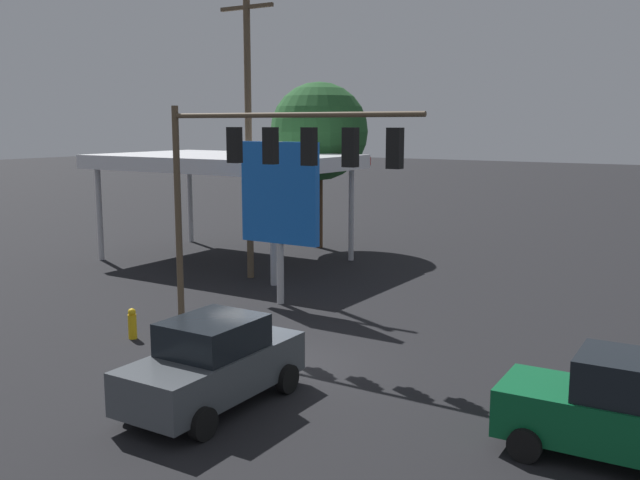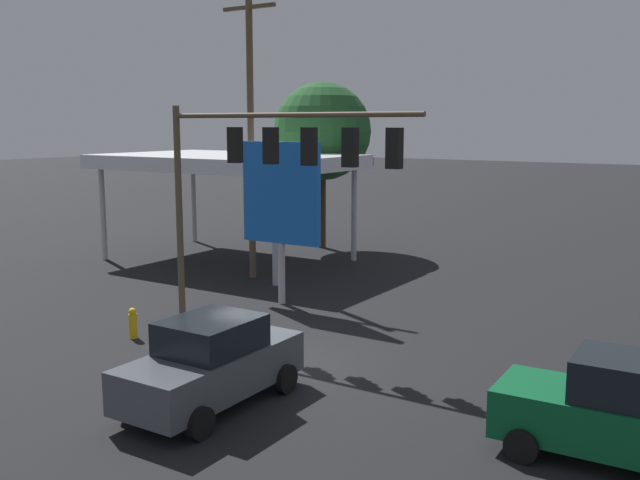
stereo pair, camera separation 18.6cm
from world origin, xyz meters
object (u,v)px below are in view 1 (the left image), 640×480
price_sign (280,196)px  sedan_far (214,363)px  fire_hydrant (132,324)px  hatchback_crossing (612,409)px  traffic_signal_assembly (271,160)px  street_tree (319,132)px  utility_pole (248,131)px

price_sign → sedan_far: bearing=116.2°
fire_hydrant → price_sign: bearing=-102.5°
sedan_far → fire_hydrant: sedan_far is taller
hatchback_crossing → traffic_signal_assembly: bearing=-18.3°
traffic_signal_assembly → hatchback_crossing: bearing=163.8°
traffic_signal_assembly → hatchback_crossing: 10.71m
sedan_far → street_tree: 20.53m
price_sign → hatchback_crossing: bearing=152.4°
traffic_signal_assembly → sedan_far: (-1.83, 4.67, -4.07)m
hatchback_crossing → fire_hydrant: 12.85m
utility_pole → fire_hydrant: bearing=104.8°
utility_pole → sedan_far: 13.83m
sedan_far → street_tree: size_ratio=0.55×
price_sign → utility_pole: bearing=-38.9°
hatchback_crossing → utility_pole: bearing=-32.6°
traffic_signal_assembly → price_sign: (2.09, -3.31, -1.38)m
traffic_signal_assembly → fire_hydrant: size_ratio=9.23×
street_tree → fire_hydrant: 16.75m
price_sign → sedan_far: price_sign is taller
utility_pole → street_tree: (1.41, -7.28, -0.12)m
fire_hydrant → traffic_signal_assembly: bearing=-146.4°
price_sign → sedan_far: 9.29m
utility_pole → price_sign: size_ratio=2.01×
street_tree → fire_hydrant: bearing=103.0°
street_tree → hatchback_crossing: bearing=135.6°
hatchback_crossing → fire_hydrant: size_ratio=4.39×
street_tree → utility_pole: bearing=101.0°
utility_pole → fire_hydrant: utility_pole is taller
utility_pole → hatchback_crossing: 18.04m
utility_pole → sedan_far: size_ratio=2.47×
utility_pole → street_tree: utility_pole is taller
traffic_signal_assembly → street_tree: (6.89, -13.32, 0.61)m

